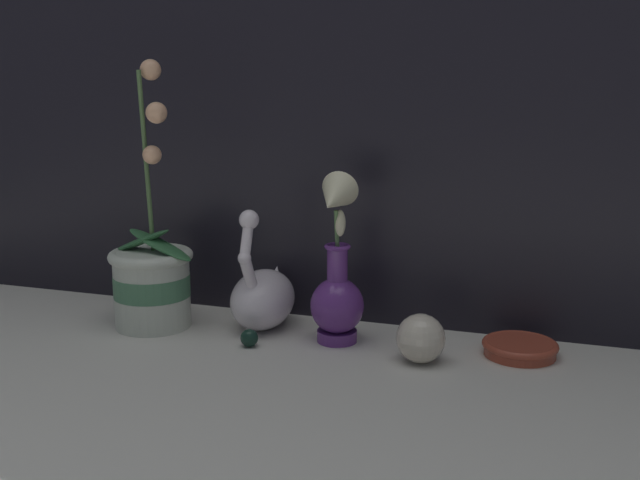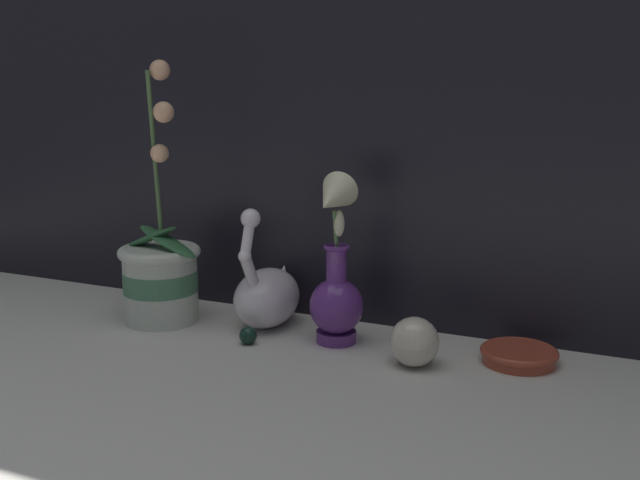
{
  "view_description": "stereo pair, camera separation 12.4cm",
  "coord_description": "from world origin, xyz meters",
  "px_view_note": "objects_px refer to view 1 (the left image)",
  "views": [
    {
      "loc": [
        0.38,
        -1.04,
        0.43
      ],
      "look_at": [
        -0.01,
        0.12,
        0.17
      ],
      "focal_mm": 42.0,
      "sensor_mm": 36.0,
      "label": 1
    },
    {
      "loc": [
        0.5,
        -1.0,
        0.43
      ],
      "look_at": [
        -0.01,
        0.12,
        0.17
      ],
      "focal_mm": 42.0,
      "sensor_mm": 36.0,
      "label": 2
    }
  ],
  "objects_px": {
    "swan_figurine": "(263,295)",
    "glass_sphere": "(421,338)",
    "blue_vase": "(336,280)",
    "orchid_potted_plant": "(152,277)",
    "amber_dish": "(520,347)"
  },
  "relations": [
    {
      "from": "orchid_potted_plant",
      "to": "amber_dish",
      "type": "bearing_deg",
      "value": 4.82
    },
    {
      "from": "swan_figurine",
      "to": "blue_vase",
      "type": "height_order",
      "value": "blue_vase"
    },
    {
      "from": "blue_vase",
      "to": "amber_dish",
      "type": "relative_size",
      "value": 2.39
    },
    {
      "from": "swan_figurine",
      "to": "amber_dish",
      "type": "height_order",
      "value": "swan_figurine"
    },
    {
      "from": "blue_vase",
      "to": "glass_sphere",
      "type": "bearing_deg",
      "value": -16.73
    },
    {
      "from": "orchid_potted_plant",
      "to": "glass_sphere",
      "type": "relative_size",
      "value": 6.04
    },
    {
      "from": "swan_figurine",
      "to": "glass_sphere",
      "type": "height_order",
      "value": "swan_figurine"
    },
    {
      "from": "glass_sphere",
      "to": "amber_dish",
      "type": "distance_m",
      "value": 0.17
    },
    {
      "from": "swan_figurine",
      "to": "glass_sphere",
      "type": "distance_m",
      "value": 0.31
    },
    {
      "from": "orchid_potted_plant",
      "to": "blue_vase",
      "type": "bearing_deg",
      "value": 3.57
    },
    {
      "from": "blue_vase",
      "to": "glass_sphere",
      "type": "height_order",
      "value": "blue_vase"
    },
    {
      "from": "blue_vase",
      "to": "swan_figurine",
      "type": "bearing_deg",
      "value": 167.48
    },
    {
      "from": "swan_figurine",
      "to": "glass_sphere",
      "type": "bearing_deg",
      "value": -14.69
    },
    {
      "from": "orchid_potted_plant",
      "to": "amber_dish",
      "type": "height_order",
      "value": "orchid_potted_plant"
    },
    {
      "from": "orchid_potted_plant",
      "to": "glass_sphere",
      "type": "height_order",
      "value": "orchid_potted_plant"
    }
  ]
}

